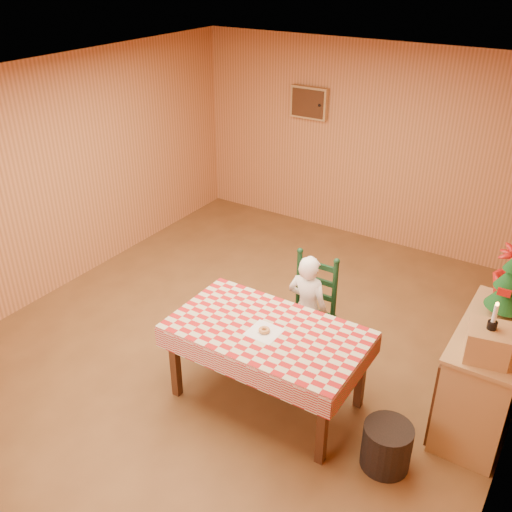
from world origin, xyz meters
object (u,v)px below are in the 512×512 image
Objects in this scene: ladder_chair at (310,311)px; crate at (488,343)px; seated_child at (307,308)px; christmas_tree at (511,285)px; dining_table at (267,337)px; shelf_unit at (484,375)px; storage_bin at (386,446)px.

crate is (1.64, -0.41, 0.55)m from ladder_chair.
seated_child is at bearing -90.00° from ladder_chair.
crate is 0.67m from christmas_tree.
christmas_tree is (1.64, 1.02, 0.52)m from dining_table.
crate is 0.48× the size of christmas_tree.
crate is (0.01, -0.40, 0.59)m from shelf_unit.
dining_table is at bearing -154.60° from shelf_unit.
crate is 1.11m from storage_bin.
dining_table is 1.34× the size of shelf_unit.
christmas_tree is 1.62× the size of storage_bin.
christmas_tree reaches higher than dining_table.
christmas_tree is (1.64, 0.29, 0.65)m from seated_child.
christmas_tree is at bearing 8.22° from ladder_chair.
crate is (1.64, 0.37, 0.37)m from dining_table.
storage_bin is (-0.48, -1.15, -1.02)m from christmas_tree.
ladder_chair is 3.60× the size of crate.
christmas_tree is at bearing 67.39° from storage_bin.
seated_child is 1.63m from shelf_unit.
ladder_chair is at bearing -171.78° from christmas_tree.
seated_child is (-0.00, -0.06, 0.06)m from ladder_chair.
shelf_unit reaches higher than storage_bin.
seated_child is at bearing -169.84° from christmas_tree.
ladder_chair is 1.63m from shelf_unit.
storage_bin is (-0.48, -0.50, -0.86)m from crate.
christmas_tree is (1.64, 0.24, 0.71)m from ladder_chair.
crate reaches higher than seated_child.
storage_bin is at bearing 143.53° from seated_child.
dining_table reaches higher than storage_bin.
seated_child reaches higher than storage_bin.
shelf_unit is at bearing 62.42° from storage_bin.
dining_table is 0.74m from seated_child.
storage_bin is at bearing -38.25° from ladder_chair.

